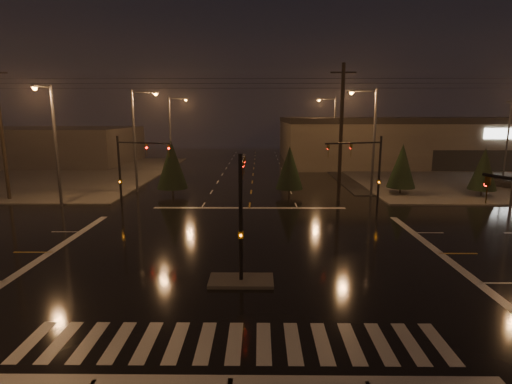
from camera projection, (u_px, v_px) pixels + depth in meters
ground at (244, 253)px, 22.50m from camera, size 140.00×140.00×0.00m
sidewalk_ne at (484, 174)px, 51.67m from camera, size 36.00×36.00×0.12m
sidewalk_nw at (24, 174)px, 52.19m from camera, size 36.00×36.00×0.12m
median_island at (241, 281)px, 18.55m from camera, size 3.00×1.60×0.15m
crosswalk at (235, 342)px, 13.66m from camera, size 15.00×2.60×0.01m
stop_bar_near at (230, 381)px, 11.70m from camera, size 16.00×0.50×0.01m
stop_bar_far at (249, 208)px, 33.29m from camera, size 16.00×0.50×0.01m
retail_building at (464, 138)px, 66.59m from camera, size 60.20×28.30×7.20m
commercial_block at (35, 146)px, 63.49m from camera, size 30.00×18.00×5.60m
signal_mast_median at (242, 199)px, 18.76m from camera, size 0.25×4.59×6.00m
signal_mast_ne at (368, 164)px, 31.63m from camera, size 4.84×1.86×6.00m
signal_mast_nw at (130, 164)px, 31.80m from camera, size 4.84×1.86×6.00m
streetlight_1 at (137, 134)px, 39.15m from camera, size 2.77×0.32×10.00m
streetlight_2 at (172, 128)px, 54.86m from camera, size 2.77×0.32×10.00m
streetlight_3 at (371, 135)px, 36.99m from camera, size 2.77×0.32×10.00m
streetlight_4 at (332, 128)px, 56.62m from camera, size 2.77×0.32×10.00m
streetlight_5 at (53, 138)px, 32.50m from camera, size 0.32×2.77×10.00m
utility_pole_0 at (2, 132)px, 35.26m from camera, size 2.20×0.32×12.00m
utility_pole_1 at (341, 132)px, 34.99m from camera, size 2.20×0.32×12.00m
conifer_0 at (402, 166)px, 38.42m from camera, size 2.70×2.70×4.91m
conifer_1 at (484, 169)px, 37.31m from camera, size 2.53×2.53×4.66m
conifer_3 at (172, 164)px, 37.97m from camera, size 2.94×2.94×5.30m
conifer_4 at (290, 167)px, 37.79m from camera, size 2.61×2.61×4.78m
car_parked at (495, 180)px, 43.07m from camera, size 3.96×4.30×1.43m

